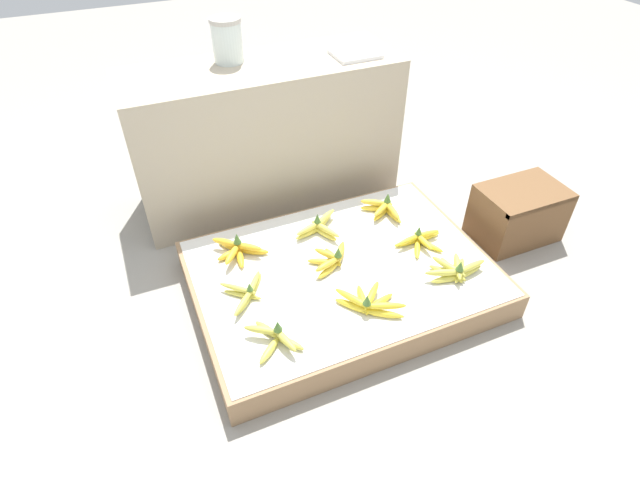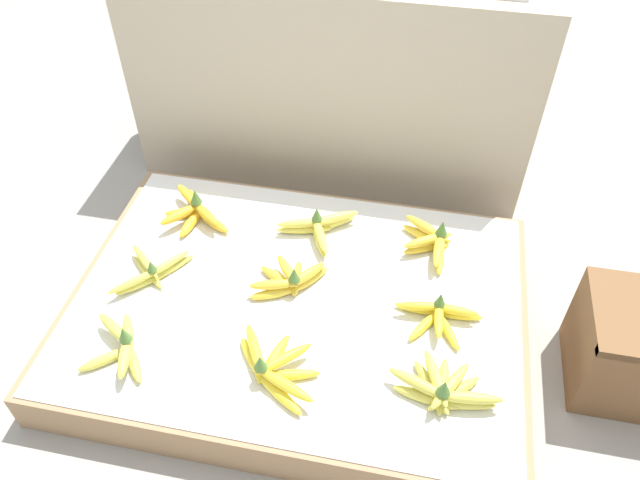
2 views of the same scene
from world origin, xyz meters
The scene contains 15 objects.
ground_plane centered at (0.00, 0.00, 0.00)m, with size 10.00×10.00×0.00m, color gray.
display_platform centered at (0.00, 0.00, 0.06)m, with size 1.25×0.90×0.13m.
back_vendor_table centered at (-0.05, 0.82, 0.36)m, with size 1.33×0.47×0.73m.
wooden_crate centered at (0.94, 0.00, 0.14)m, with size 0.40×0.27×0.27m.
banana_bunch_front_left centered at (-0.39, -0.27, 0.16)m, with size 0.19×0.22×0.10m.
banana_bunch_front_midleft centered at (0.00, -0.25, 0.16)m, with size 0.24×0.23×0.10m.
banana_bunch_front_midright centered at (0.41, -0.23, 0.16)m, with size 0.28×0.17×0.10m.
banana_bunch_middle_left centered at (-0.42, -0.01, 0.15)m, with size 0.19×0.22×0.08m.
banana_bunch_middle_midleft centered at (-0.03, 0.04, 0.16)m, with size 0.21×0.17×0.10m.
banana_bunch_middle_midright centered at (0.38, 0.00, 0.16)m, with size 0.24×0.15×0.09m.
banana_bunch_back_left centered at (-0.39, 0.25, 0.16)m, with size 0.23×0.22×0.11m.
banana_bunch_back_midleft centered at (0.01, 0.26, 0.16)m, with size 0.24×0.22×0.10m.
banana_bunch_back_midright centered at (0.35, 0.26, 0.16)m, with size 0.16×0.21×0.10m.
glass_jar centered at (-0.17, 0.91, 0.82)m, with size 0.14×0.14×0.20m.
foam_tray_white centered at (0.40, 0.75, 0.73)m, with size 0.21×0.18×0.02m.
Camera 1 is at (-0.70, -1.39, 1.59)m, focal length 28.00 mm.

